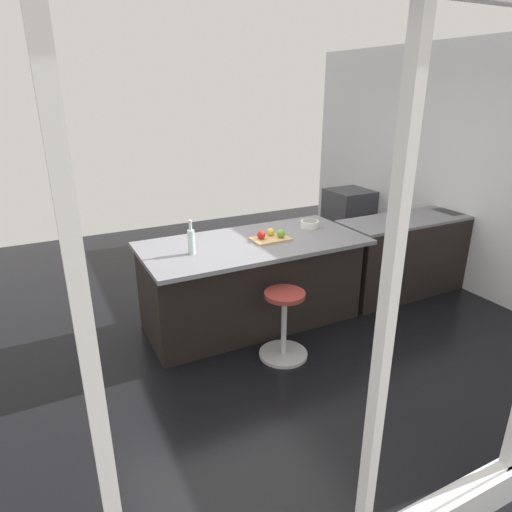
{
  "coord_description": "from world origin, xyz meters",
  "views": [
    {
      "loc": [
        1.65,
        3.74,
        2.28
      ],
      "look_at": [
        -0.17,
        0.14,
        0.76
      ],
      "focal_mm": 31.33,
      "sensor_mm": 36.0,
      "label": 1
    }
  ],
  "objects_px": {
    "apple_yellow": "(271,232)",
    "cutting_board": "(270,239)",
    "kitchen_island": "(252,282)",
    "stool_by_window": "(284,327)",
    "apple_green": "(281,234)",
    "water_bottle": "(191,241)",
    "fruit_bowl": "(310,224)",
    "oven_range": "(348,219)",
    "apple_red": "(261,235)"
  },
  "relations": [
    {
      "from": "apple_yellow",
      "to": "apple_red",
      "type": "height_order",
      "value": "apple_red"
    },
    {
      "from": "oven_range",
      "to": "fruit_bowl",
      "type": "relative_size",
      "value": 4.54
    },
    {
      "from": "kitchen_island",
      "to": "apple_green",
      "type": "bearing_deg",
      "value": 155.89
    },
    {
      "from": "stool_by_window",
      "to": "apple_yellow",
      "type": "bearing_deg",
      "value": -108.57
    },
    {
      "from": "apple_yellow",
      "to": "water_bottle",
      "type": "relative_size",
      "value": 0.24
    },
    {
      "from": "kitchen_island",
      "to": "stool_by_window",
      "type": "distance_m",
      "value": 0.71
    },
    {
      "from": "cutting_board",
      "to": "apple_green",
      "type": "bearing_deg",
      "value": 161.86
    },
    {
      "from": "oven_range",
      "to": "apple_green",
      "type": "bearing_deg",
      "value": 37.06
    },
    {
      "from": "water_bottle",
      "to": "stool_by_window",
      "type": "bearing_deg",
      "value": 136.39
    },
    {
      "from": "kitchen_island",
      "to": "apple_red",
      "type": "distance_m",
      "value": 0.51
    },
    {
      "from": "apple_red",
      "to": "oven_range",
      "type": "bearing_deg",
      "value": -146.15
    },
    {
      "from": "oven_range",
      "to": "apple_green",
      "type": "height_order",
      "value": "apple_green"
    },
    {
      "from": "apple_red",
      "to": "fruit_bowl",
      "type": "bearing_deg",
      "value": -165.98
    },
    {
      "from": "oven_range",
      "to": "kitchen_island",
      "type": "distance_m",
      "value": 2.77
    },
    {
      "from": "water_bottle",
      "to": "apple_green",
      "type": "bearing_deg",
      "value": 179.26
    },
    {
      "from": "apple_red",
      "to": "water_bottle",
      "type": "height_order",
      "value": "water_bottle"
    },
    {
      "from": "fruit_bowl",
      "to": "oven_range",
      "type": "bearing_deg",
      "value": -139.84
    },
    {
      "from": "stool_by_window",
      "to": "apple_red",
      "type": "xyz_separation_m",
      "value": [
        -0.1,
        -0.63,
        0.66
      ]
    },
    {
      "from": "apple_red",
      "to": "fruit_bowl",
      "type": "relative_size",
      "value": 0.42
    },
    {
      "from": "oven_range",
      "to": "apple_red",
      "type": "distance_m",
      "value": 2.8
    },
    {
      "from": "cutting_board",
      "to": "water_bottle",
      "type": "xyz_separation_m",
      "value": [
        0.81,
        0.02,
        0.11
      ]
    },
    {
      "from": "apple_yellow",
      "to": "apple_green",
      "type": "distance_m",
      "value": 0.12
    },
    {
      "from": "stool_by_window",
      "to": "apple_green",
      "type": "distance_m",
      "value": 0.92
    },
    {
      "from": "stool_by_window",
      "to": "cutting_board",
      "type": "relative_size",
      "value": 1.75
    },
    {
      "from": "oven_range",
      "to": "cutting_board",
      "type": "distance_m",
      "value": 2.73
    },
    {
      "from": "apple_yellow",
      "to": "apple_green",
      "type": "bearing_deg",
      "value": 120.85
    },
    {
      "from": "oven_range",
      "to": "kitchen_island",
      "type": "relative_size",
      "value": 0.4
    },
    {
      "from": "apple_yellow",
      "to": "apple_green",
      "type": "height_order",
      "value": "apple_green"
    },
    {
      "from": "apple_yellow",
      "to": "apple_red",
      "type": "bearing_deg",
      "value": 21.21
    },
    {
      "from": "apple_red",
      "to": "fruit_bowl",
      "type": "xyz_separation_m",
      "value": [
        -0.67,
        -0.17,
        -0.02
      ]
    },
    {
      "from": "cutting_board",
      "to": "apple_green",
      "type": "relative_size",
      "value": 4.38
    },
    {
      "from": "kitchen_island",
      "to": "water_bottle",
      "type": "xyz_separation_m",
      "value": [
        0.65,
        0.11,
        0.57
      ]
    },
    {
      "from": "oven_range",
      "to": "water_bottle",
      "type": "height_order",
      "value": "water_bottle"
    },
    {
      "from": "cutting_board",
      "to": "oven_range",
      "type": "bearing_deg",
      "value": -144.75
    },
    {
      "from": "water_bottle",
      "to": "kitchen_island",
      "type": "bearing_deg",
      "value": -170.74
    },
    {
      "from": "apple_yellow",
      "to": "water_bottle",
      "type": "bearing_deg",
      "value": 5.94
    },
    {
      "from": "apple_yellow",
      "to": "fruit_bowl",
      "type": "distance_m",
      "value": 0.55
    },
    {
      "from": "apple_yellow",
      "to": "fruit_bowl",
      "type": "xyz_separation_m",
      "value": [
        -0.54,
        -0.12,
        -0.02
      ]
    },
    {
      "from": "apple_yellow",
      "to": "apple_green",
      "type": "relative_size",
      "value": 0.93
    },
    {
      "from": "stool_by_window",
      "to": "fruit_bowl",
      "type": "relative_size",
      "value": 3.29
    },
    {
      "from": "cutting_board",
      "to": "apple_red",
      "type": "xyz_separation_m",
      "value": [
        0.09,
        -0.02,
        0.05
      ]
    },
    {
      "from": "apple_yellow",
      "to": "cutting_board",
      "type": "bearing_deg",
      "value": 60.62
    },
    {
      "from": "stool_by_window",
      "to": "apple_yellow",
      "type": "xyz_separation_m",
      "value": [
        -0.23,
        -0.68,
        0.66
      ]
    },
    {
      "from": "stool_by_window",
      "to": "water_bottle",
      "type": "xyz_separation_m",
      "value": [
        0.62,
        -0.59,
        0.72
      ]
    },
    {
      "from": "oven_range",
      "to": "cutting_board",
      "type": "height_order",
      "value": "cutting_board"
    },
    {
      "from": "apple_yellow",
      "to": "fruit_bowl",
      "type": "bearing_deg",
      "value": -167.81
    },
    {
      "from": "apple_green",
      "to": "apple_red",
      "type": "relative_size",
      "value": 1.01
    },
    {
      "from": "kitchen_island",
      "to": "apple_yellow",
      "type": "distance_m",
      "value": 0.54
    },
    {
      "from": "kitchen_island",
      "to": "apple_yellow",
      "type": "height_order",
      "value": "apple_yellow"
    },
    {
      "from": "apple_red",
      "to": "stool_by_window",
      "type": "bearing_deg",
      "value": 81.18
    }
  ]
}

